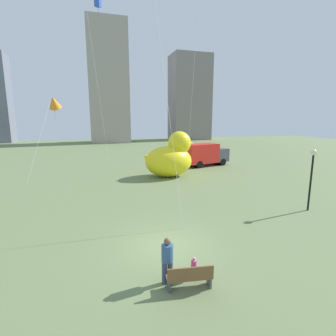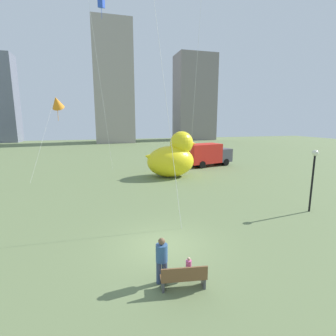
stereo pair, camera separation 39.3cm
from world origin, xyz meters
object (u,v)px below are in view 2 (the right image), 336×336
at_px(park_bench, 184,277).
at_px(kite_orange, 57,103).
at_px(giant_inflatable_duck, 172,158).
at_px(person_adult, 162,258).
at_px(kite_blue, 101,4).
at_px(box_truck, 208,155).
at_px(lamppost, 314,169).
at_px(person_child, 189,267).

distance_m(park_bench, kite_orange, 21.23).
bearing_deg(giant_inflatable_duck, person_adult, -107.78).
height_order(kite_orange, kite_blue, kite_blue).
distance_m(person_adult, giant_inflatable_duck, 17.78).
bearing_deg(box_truck, kite_blue, 169.29).
bearing_deg(lamppost, giant_inflatable_duck, 114.17).
bearing_deg(kite_orange, park_bench, -72.29).
height_order(giant_inflatable_duck, kite_orange, kite_orange).
bearing_deg(park_bench, person_child, 54.73).
bearing_deg(kite_orange, box_truck, 10.57).
bearing_deg(lamppost, kite_blue, 121.12).
relative_size(person_child, kite_blue, 0.04).
distance_m(kite_orange, kite_blue, 13.26).
relative_size(lamppost, kite_orange, 0.49).
distance_m(park_bench, lamppost, 11.76).
relative_size(giant_inflatable_duck, kite_orange, 0.69).
bearing_deg(park_bench, box_truck, 63.94).
bearing_deg(box_truck, park_bench, -116.06).
xyz_separation_m(person_child, kite_blue, (-1.80, 24.10, 18.06)).
relative_size(park_bench, person_child, 1.91).
xyz_separation_m(giant_inflatable_duck, kite_orange, (-10.89, 1.63, 5.43)).
bearing_deg(person_adult, park_bench, -42.25).
bearing_deg(lamppost, box_truck, 88.08).
relative_size(person_child, giant_inflatable_duck, 0.15).
bearing_deg(person_child, kite_orange, 109.19).
distance_m(giant_inflatable_duck, kite_orange, 12.28).
relative_size(person_child, lamppost, 0.22).
bearing_deg(giant_inflatable_duck, lamppost, -65.83).
relative_size(giant_inflatable_duck, box_truck, 0.87).
height_order(lamppost, kite_orange, kite_orange).
xyz_separation_m(park_bench, giant_inflatable_duck, (4.79, 17.48, 1.52)).
bearing_deg(box_truck, person_adult, -117.98).
distance_m(park_bench, giant_inflatable_duck, 18.19).
xyz_separation_m(person_adult, kite_blue, (-0.80, 24.05, 17.59)).
distance_m(lamppost, kite_orange, 22.06).
distance_m(lamppost, box_truck, 17.21).
height_order(giant_inflatable_duck, kite_blue, kite_blue).
relative_size(person_adult, kite_blue, 0.09).
bearing_deg(giant_inflatable_duck, kite_blue, 131.07).
height_order(person_child, box_truck, box_truck).
bearing_deg(giant_inflatable_duck, box_truck, 38.17).
bearing_deg(kite_orange, kite_blue, 49.71).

